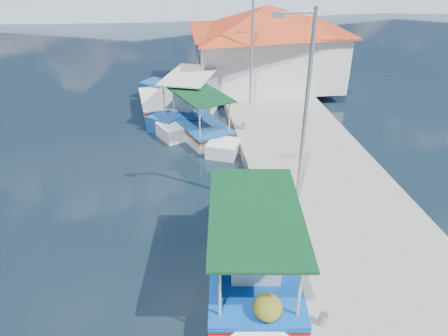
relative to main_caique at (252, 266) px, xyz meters
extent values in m
plane|color=black|center=(-2.59, 0.93, -0.48)|extent=(160.00, 160.00, 0.00)
cube|color=gray|center=(3.31, 6.93, -0.23)|extent=(5.00, 44.00, 0.50)
cylinder|color=#A5A8AD|center=(1.21, -2.07, 0.17)|extent=(0.20, 0.20, 0.30)
cylinder|color=#A5A8AD|center=(1.21, 2.93, 0.17)|extent=(0.20, 0.20, 0.30)
cylinder|color=#A5A8AD|center=(1.21, 8.93, 0.17)|extent=(0.20, 0.20, 0.30)
cylinder|color=#A5A8AD|center=(1.21, 14.93, 0.17)|extent=(0.20, 0.20, 0.30)
cube|color=white|center=(0.01, -0.08, -0.27)|extent=(2.62, 4.44, 0.92)
cube|color=white|center=(-0.32, 2.70, -0.15)|extent=(2.16, 2.16, 1.02)
cube|color=#0C44A2|center=(0.01, -0.08, 0.16)|extent=(2.70, 4.58, 0.06)
cube|color=#9A150D|center=(0.01, -0.08, 0.08)|extent=(2.70, 4.58, 0.05)
cube|color=#C38615|center=(0.01, -0.08, 0.01)|extent=(2.70, 4.58, 0.04)
cube|color=#0C44A2|center=(0.01, -0.08, 0.22)|extent=(2.72, 4.54, 0.05)
cube|color=brown|center=(0.01, -0.08, 0.20)|extent=(2.44, 4.34, 0.05)
cube|color=white|center=(0.04, -0.37, 0.73)|extent=(1.32, 1.39, 1.07)
cube|color=silver|center=(0.04, -0.37, 1.28)|extent=(1.44, 1.50, 0.06)
cylinder|color=beige|center=(-1.05, 1.58, 0.97)|extent=(0.07, 0.07, 1.56)
cylinder|color=beige|center=(0.65, 1.78, 0.97)|extent=(0.07, 0.07, 1.56)
cylinder|color=beige|center=(-0.63, -1.94, 0.97)|extent=(0.07, 0.07, 1.56)
cylinder|color=beige|center=(1.07, -1.74, 0.97)|extent=(0.07, 0.07, 1.56)
cube|color=#0B3A1C|center=(0.01, -0.08, 1.75)|extent=(2.73, 4.46, 0.07)
ellipsoid|color=#4A4913|center=(-0.54, 1.23, 0.47)|extent=(0.74, 0.81, 0.55)
ellipsoid|color=#4A4913|center=(0.08, 1.79, 0.43)|extent=(0.62, 0.68, 0.47)
ellipsoid|color=#4A4913|center=(0.41, -1.79, 0.44)|extent=(0.66, 0.73, 0.50)
sphere|color=#FF3108|center=(0.90, 0.62, 0.92)|extent=(0.39, 0.39, 0.39)
cube|color=white|center=(-0.72, 9.46, -0.29)|extent=(2.89, 3.73, 0.84)
cube|color=white|center=(0.12, 11.52, -0.18)|extent=(1.68, 1.68, 0.93)
cube|color=white|center=(-1.53, 7.46, -0.29)|extent=(1.63, 1.63, 0.80)
cube|color=#0C44A2|center=(-0.72, 9.46, 0.10)|extent=(2.98, 3.85, 0.05)
cube|color=#9A150D|center=(-0.72, 9.46, 0.03)|extent=(2.98, 3.85, 0.04)
cube|color=#C38615|center=(-0.72, 9.46, -0.03)|extent=(2.98, 3.85, 0.04)
cube|color=#174A8C|center=(-0.72, 9.46, 0.16)|extent=(2.98, 3.82, 0.04)
cube|color=brown|center=(-0.72, 9.46, 0.14)|extent=(2.74, 3.62, 0.04)
cylinder|color=beige|center=(-0.85, 11.01, 0.85)|extent=(0.06, 0.06, 1.42)
cylinder|color=beige|center=(0.47, 10.48, 0.85)|extent=(0.06, 0.06, 1.42)
cylinder|color=beige|center=(-1.90, 8.44, 0.85)|extent=(0.06, 0.06, 1.42)
cylinder|color=beige|center=(-0.58, 7.90, 0.85)|extent=(0.06, 0.06, 1.42)
cube|color=#0B3A1C|center=(-0.72, 9.46, 1.56)|extent=(2.97, 3.77, 0.06)
cube|color=#174A8C|center=(-2.60, 12.86, -0.25)|extent=(2.42, 3.94, 1.04)
cube|color=#174A8C|center=(-2.28, 15.33, -0.11)|extent=(1.98, 1.98, 1.14)
cube|color=#174A8C|center=(-2.90, 10.47, -0.25)|extent=(1.93, 1.93, 0.98)
cube|color=#0C44A2|center=(-2.60, 12.86, 0.23)|extent=(2.49, 4.05, 0.07)
cube|color=#9A150D|center=(-2.60, 12.86, 0.15)|extent=(2.49, 4.05, 0.05)
cube|color=#C38615|center=(-2.60, 12.86, 0.07)|extent=(2.49, 4.05, 0.04)
cube|color=white|center=(-2.60, 12.86, 0.31)|extent=(2.51, 4.02, 0.05)
cube|color=brown|center=(-2.60, 12.86, 0.28)|extent=(2.25, 3.84, 0.05)
cube|color=white|center=(-1.06, 11.90, -0.27)|extent=(3.17, 4.33, 0.92)
cube|color=white|center=(-1.89, 14.36, -0.16)|extent=(1.95, 1.95, 1.01)
cube|color=white|center=(-0.25, 9.53, -0.27)|extent=(1.90, 1.90, 0.87)
cube|color=#0C44A2|center=(-1.06, 11.90, 0.15)|extent=(3.26, 4.46, 0.06)
cube|color=#9A150D|center=(-1.06, 11.90, 0.07)|extent=(3.26, 4.46, 0.05)
cube|color=#C38615|center=(-1.06, 11.90, 0.01)|extent=(3.26, 4.46, 0.04)
cube|color=#0C44A2|center=(-1.06, 11.90, 0.22)|extent=(3.27, 4.43, 0.05)
cube|color=brown|center=(-1.06, 11.90, 0.19)|extent=(2.99, 4.21, 0.05)
cube|color=white|center=(-0.96, 11.63, 0.72)|extent=(1.46, 1.55, 1.06)
cube|color=silver|center=(-0.96, 11.63, 1.27)|extent=(1.59, 1.67, 0.06)
cylinder|color=beige|center=(-2.35, 13.19, 0.96)|extent=(0.07, 0.07, 1.54)
cylinder|color=beige|center=(-0.82, 13.71, 0.96)|extent=(0.07, 0.07, 1.54)
cylinder|color=beige|center=(-1.30, 10.10, 0.96)|extent=(0.07, 0.07, 1.54)
cylinder|color=beige|center=(0.24, 10.62, 0.96)|extent=(0.07, 0.07, 1.54)
cube|color=silver|center=(-1.06, 11.90, 1.73)|extent=(3.27, 4.36, 0.07)
cube|color=silver|center=(3.61, 15.93, 1.52)|extent=(8.00, 6.00, 3.00)
cube|color=#CA441C|center=(3.61, 15.93, 3.07)|extent=(8.64, 6.48, 0.10)
pyramid|color=#CA441C|center=(3.61, 15.93, 3.72)|extent=(10.49, 10.49, 1.40)
cube|color=brown|center=(-0.37, 14.93, 1.02)|extent=(0.06, 1.00, 2.00)
cube|color=#0C44A2|center=(-0.37, 17.43, 1.62)|extent=(0.06, 1.20, 0.90)
cylinder|color=#A5A8AD|center=(2.01, 2.93, 3.02)|extent=(0.12, 0.12, 6.00)
cylinder|color=#A5A8AD|center=(1.51, 2.93, 5.87)|extent=(1.00, 0.08, 0.08)
cube|color=#A5A8AD|center=(1.01, 2.93, 5.82)|extent=(0.30, 0.14, 0.14)
cylinder|color=#A5A8AD|center=(2.01, 11.93, 3.02)|extent=(0.12, 0.12, 6.00)
camera|label=1|loc=(-1.71, -8.16, 7.47)|focal=33.17mm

